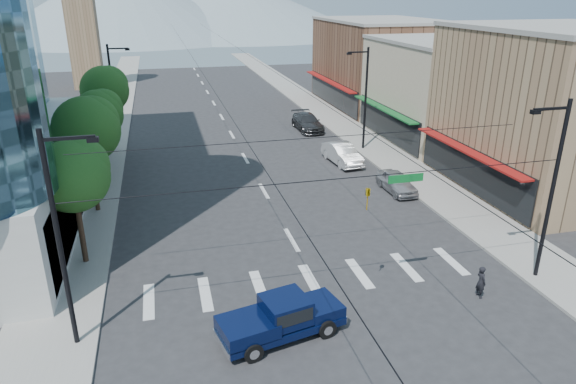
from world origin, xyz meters
name	(u,v)px	position (x,y,z in m)	size (l,w,h in m)	color
ground	(324,296)	(0.00, 0.00, 0.00)	(160.00, 160.00, 0.00)	#28282B
sidewalk_left	(113,118)	(-12.00, 40.00, 0.07)	(4.00, 120.00, 0.15)	gray
sidewalk_right	(317,107)	(12.00, 40.00, 0.07)	(4.00, 120.00, 0.15)	gray
shop_near	(555,112)	(20.00, 10.00, 5.50)	(12.00, 14.00, 11.00)	#8C6B4C
shop_mid	(448,91)	(20.00, 24.00, 4.50)	(12.00, 14.00, 9.00)	tan
shop_far	(380,64)	(20.00, 40.00, 5.00)	(12.00, 18.00, 10.00)	brown
clock_tower	(80,12)	(-16.50, 62.00, 10.64)	(4.80, 4.80, 20.40)	#8C6B4C
mountain_left	(122,0)	(-15.00, 150.00, 11.00)	(80.00, 80.00, 22.00)	gray
mountain_right	(234,5)	(20.00, 160.00, 9.00)	(90.00, 90.00, 18.00)	gray
tree_near	(75,173)	(-11.07, 6.10, 4.99)	(3.65, 3.64, 6.71)	black
tree_midnear	(89,127)	(-11.07, 13.10, 5.59)	(4.09, 4.09, 7.52)	black
tree_midfar	(100,113)	(-11.07, 20.10, 4.99)	(3.65, 3.64, 6.71)	black
tree_far	(106,88)	(-11.07, 27.10, 5.59)	(4.09, 4.09, 7.52)	black
signal_rig	(338,213)	(0.19, -1.00, 4.64)	(21.80, 0.20, 9.00)	black
lamp_pole_nw	(114,90)	(-10.67, 30.00, 4.94)	(2.00, 0.25, 9.00)	black
lamp_pole_ne	(364,95)	(10.67, 22.00, 4.94)	(2.00, 0.25, 9.00)	black
pickup_truck	(281,317)	(-2.66, -2.49, 0.93)	(5.56, 2.98, 1.79)	#071135
pedestrian	(481,282)	(7.06, -1.85, 0.79)	(0.58, 0.38, 1.59)	black
parked_car_near	(397,182)	(9.17, 11.61, 0.71)	(1.68, 4.18, 1.43)	#9E9EA3
parked_car_mid	(342,154)	(7.60, 18.71, 0.83)	(1.75, 5.01, 1.65)	silver
parked_car_far	(307,122)	(7.86, 29.97, 0.82)	(2.30, 5.66, 1.64)	#313133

